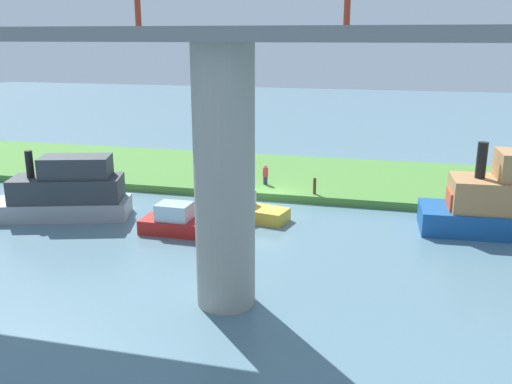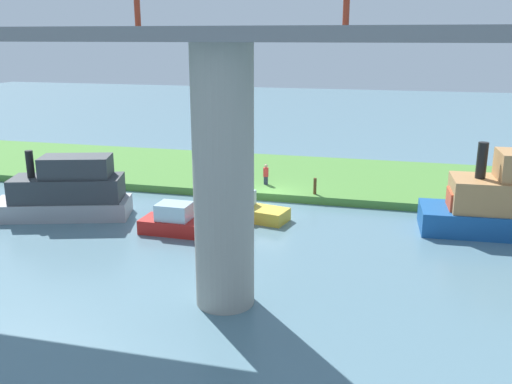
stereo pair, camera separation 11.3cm
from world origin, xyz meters
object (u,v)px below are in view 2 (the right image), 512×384
houseboat_blue (183,223)px  mooring_post (315,186)px  riverboat_paddlewheel (65,193)px  motorboat_red (245,209)px  bridge_pylon (224,180)px  person_on_bank (266,174)px

houseboat_blue → mooring_post: bearing=-127.7°
riverboat_paddlewheel → motorboat_red: bearing=-166.8°
riverboat_paddlewheel → houseboat_blue: size_ratio=1.65×
bridge_pylon → motorboat_red: bridge_pylon is taller
motorboat_red → houseboat_blue: (2.53, 3.38, 0.02)m
riverboat_paddlewheel → mooring_post: bearing=-153.7°
person_on_bank → houseboat_blue: (2.34, 9.29, -0.61)m
motorboat_red → houseboat_blue: houseboat_blue is taller
person_on_bank → bridge_pylon: bearing=97.8°
mooring_post → bridge_pylon: bearing=84.8°
bridge_pylon → person_on_bank: (2.25, -16.39, -3.82)m
riverboat_paddlewheel → motorboat_red: (-10.20, -2.40, -0.91)m
bridge_pylon → houseboat_blue: 9.56m
mooring_post → houseboat_blue: bearing=52.3°
bridge_pylon → houseboat_blue: (4.59, -7.11, -4.44)m
person_on_bank → riverboat_paddlewheel: riverboat_paddlewheel is taller
motorboat_red → bridge_pylon: bearing=101.1°
person_on_bank → riverboat_paddlewheel: bearing=39.7°
bridge_pylon → person_on_bank: bearing=-82.2°
person_on_bank → houseboat_blue: bearing=75.9°
bridge_pylon → mooring_post: bearing=-95.2°
person_on_bank → motorboat_red: 5.95m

